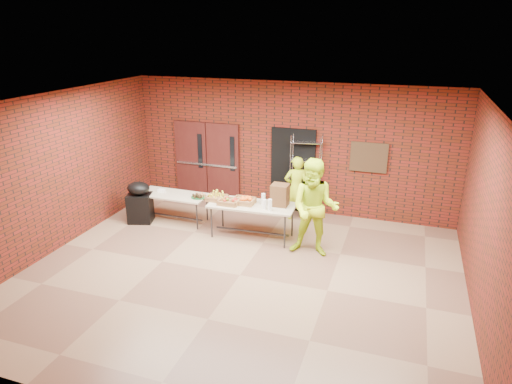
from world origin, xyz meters
TOP-DOWN VIEW (x-y plane):
  - room at (0.00, 0.00)m, footprint 8.08×7.08m
  - double_doors at (-2.20, 3.44)m, footprint 1.78×0.12m
  - dark_doorway at (0.10, 3.46)m, footprint 1.10×0.06m
  - bronze_plaque at (1.90, 3.45)m, footprint 0.85×0.04m
  - wire_rack at (0.45, 3.32)m, footprint 0.76×0.37m
  - table_left at (-2.39, 1.89)m, footprint 1.67×0.72m
  - table_right at (-0.34, 1.66)m, footprint 1.91×0.88m
  - basket_bananas at (-1.15, 1.64)m, footprint 0.43×0.34m
  - basket_oranges at (-0.52, 1.65)m, footprint 0.47×0.37m
  - basket_apples at (-0.81, 1.50)m, footprint 0.44×0.34m
  - muffin_tray at (-1.72, 1.89)m, footprint 0.37×0.37m
  - napkin_box at (-2.72, 1.95)m, footprint 0.18×0.12m
  - coffee_dispenser at (0.25, 1.80)m, footprint 0.36×0.32m
  - cup_stack_front at (0.00, 1.49)m, footprint 0.07×0.07m
  - cup_stack_mid at (0.14, 1.44)m, footprint 0.08×0.08m
  - cup_stack_back at (-0.09, 1.70)m, footprint 0.09×0.09m
  - covered_grill at (-3.12, 1.59)m, footprint 0.65×0.59m
  - volunteer_woman at (0.32, 2.96)m, footprint 0.67×0.57m
  - volunteer_man at (1.11, 1.29)m, footprint 1.00×0.79m

SIDE VIEW (x-z plane):
  - covered_grill at x=-3.12m, z-range 0.00..0.99m
  - table_left at x=-2.39m, z-range 0.28..0.96m
  - table_right at x=-0.34m, z-range 0.32..1.09m
  - napkin_box at x=-2.72m, z-range 0.68..0.74m
  - muffin_tray at x=-1.72m, z-range 0.68..0.77m
  - volunteer_woman at x=0.32m, z-range 0.00..1.56m
  - basket_bananas at x=-1.15m, z-range 0.76..0.90m
  - basket_apples at x=-0.81m, z-range 0.76..0.90m
  - basket_oranges at x=-0.52m, z-range 0.76..0.91m
  - cup_stack_front at x=0.00m, z-range 0.77..0.98m
  - cup_stack_mid at x=0.14m, z-range 0.77..1.02m
  - cup_stack_back at x=-0.09m, z-range 0.77..1.03m
  - wire_rack at x=0.45m, z-range 0.00..1.98m
  - coffee_dispenser at x=0.25m, z-range 0.77..1.24m
  - volunteer_man at x=1.11m, z-range 0.00..2.01m
  - dark_doorway at x=0.10m, z-range 0.00..2.10m
  - double_doors at x=-2.20m, z-range 0.00..2.10m
  - bronze_plaque at x=1.90m, z-range 1.20..1.90m
  - room at x=0.00m, z-range -0.04..3.24m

